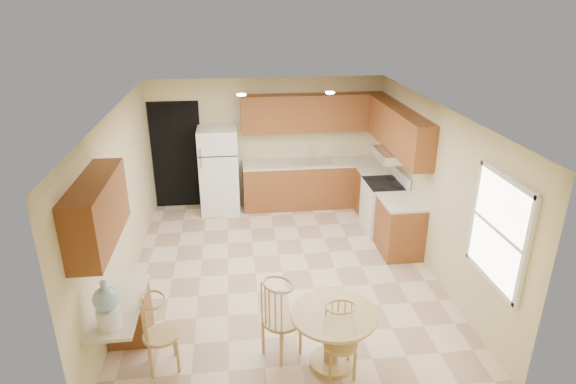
{
  "coord_description": "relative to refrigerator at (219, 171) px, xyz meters",
  "views": [
    {
      "loc": [
        -0.66,
        -6.31,
        3.92
      ],
      "look_at": [
        0.12,
        0.3,
        1.19
      ],
      "focal_mm": 30.0,
      "sensor_mm": 36.0,
      "label": 1
    }
  ],
  "objects": [
    {
      "name": "desk_top",
      "position": [
        -1.05,
        -4.1,
        -0.08
      ],
      "size": [
        0.5,
        1.2,
        0.04
      ],
      "primitive_type": "cube",
      "color": "beige",
      "rests_on": "desk_pedestal"
    },
    {
      "name": "wall_right",
      "position": [
        3.2,
        -2.4,
        0.42
      ],
      "size": [
        0.02,
        5.5,
        2.5
      ],
      "primitive_type": "cube",
      "color": "beige",
      "rests_on": "floor"
    },
    {
      "name": "can_light_b",
      "position": [
        1.85,
        -1.2,
        1.66
      ],
      "size": [
        0.14,
        0.14,
        0.02
      ],
      "primitive_type": "cylinder",
      "color": "white",
      "rests_on": "ceiling"
    },
    {
      "name": "desk_pedestal",
      "position": [
        -1.05,
        -3.72,
        -0.47
      ],
      "size": [
        0.48,
        0.42,
        0.72
      ],
      "primitive_type": "cube",
      "color": "brown",
      "rests_on": "floor"
    },
    {
      "name": "base_cab_right_b",
      "position": [
        2.9,
        -2.0,
        -0.39
      ],
      "size": [
        0.6,
        0.8,
        0.87
      ],
      "primitive_type": "cube",
      "color": "brown",
      "rests_on": "floor"
    },
    {
      "name": "counter_right_a",
      "position": [
        2.9,
        -0.54,
        0.06
      ],
      "size": [
        0.63,
        0.59,
        0.04
      ],
      "primitive_type": "cube",
      "color": "beige",
      "rests_on": "base_cab_right_a"
    },
    {
      "name": "upper_cab_back",
      "position": [
        1.83,
        0.19,
        1.02
      ],
      "size": [
        2.75,
        0.33,
        0.7
      ],
      "primitive_type": "cube",
      "color": "brown",
      "rests_on": "wall_back"
    },
    {
      "name": "floor",
      "position": [
        0.95,
        -2.4,
        -0.83
      ],
      "size": [
        5.5,
        5.5,
        0.0
      ],
      "primitive_type": "plane",
      "color": "beige",
      "rests_on": "ground"
    },
    {
      "name": "stove",
      "position": [
        2.88,
        -1.22,
        -0.36
      ],
      "size": [
        0.65,
        0.76,
        1.09
      ],
      "color": "white",
      "rests_on": "floor"
    },
    {
      "name": "ceiling",
      "position": [
        0.95,
        -2.4,
        1.67
      ],
      "size": [
        4.5,
        5.5,
        0.02
      ],
      "primitive_type": "cube",
      "color": "white",
      "rests_on": "wall_back"
    },
    {
      "name": "sink",
      "position": [
        1.8,
        0.05,
        0.09
      ],
      "size": [
        0.78,
        0.44,
        0.01
      ],
      "primitive_type": "cube",
      "color": "silver",
      "rests_on": "counter_back"
    },
    {
      "name": "refrigerator",
      "position": [
        0.0,
        0.0,
        0.0
      ],
      "size": [
        0.73,
        0.71,
        1.65
      ],
      "color": "white",
      "rests_on": "floor"
    },
    {
      "name": "window",
      "position": [
        3.18,
        -4.25,
        0.67
      ],
      "size": [
        0.06,
        1.12,
        1.3
      ],
      "color": "white",
      "rests_on": "wall_right"
    },
    {
      "name": "chair_table_a",
      "position": [
        0.75,
        -4.29,
        -0.23
      ],
      "size": [
        0.43,
        0.54,
        0.97
      ],
      "rotation": [
        0.0,
        0.0,
        -0.92
      ],
      "color": "tan",
      "rests_on": "floor"
    },
    {
      "name": "can_light_a",
      "position": [
        0.45,
        -1.2,
        1.66
      ],
      "size": [
        0.14,
        0.14,
        0.02
      ],
      "primitive_type": "cylinder",
      "color": "white",
      "rests_on": "ceiling"
    },
    {
      "name": "chair_table_b",
      "position": [
        1.35,
        -4.68,
        -0.3
      ],
      "size": [
        0.38,
        0.38,
        0.85
      ],
      "rotation": [
        0.0,
        0.0,
        3.15
      ],
      "color": "tan",
      "rests_on": "floor"
    },
    {
      "name": "wall_front",
      "position": [
        0.95,
        -5.15,
        0.42
      ],
      "size": [
        4.5,
        0.02,
        2.5
      ],
      "primitive_type": "cube",
      "color": "beige",
      "rests_on": "floor"
    },
    {
      "name": "counter_right_b",
      "position": [
        2.9,
        -2.0,
        0.06
      ],
      "size": [
        0.63,
        0.8,
        0.04
      ],
      "primitive_type": "cube",
      "color": "beige",
      "rests_on": "base_cab_right_b"
    },
    {
      "name": "wall_back",
      "position": [
        0.95,
        0.35,
        0.42
      ],
      "size": [
        4.5,
        0.02,
        2.5
      ],
      "primitive_type": "cube",
      "color": "beige",
      "rests_on": "floor"
    },
    {
      "name": "upper_cab_right",
      "position": [
        3.04,
        -1.19,
        1.02
      ],
      "size": [
        0.33,
        2.42,
        0.7
      ],
      "primitive_type": "cube",
      "color": "brown",
      "rests_on": "wall_right"
    },
    {
      "name": "counter_back",
      "position": [
        1.83,
        0.05,
        0.06
      ],
      "size": [
        2.75,
        0.63,
        0.04
      ],
      "primitive_type": "cube",
      "color": "beige",
      "rests_on": "base_cab_back"
    },
    {
      "name": "wall_left",
      "position": [
        -1.3,
        -2.4,
        0.42
      ],
      "size": [
        0.02,
        5.5,
        2.5
      ],
      "primitive_type": "cube",
      "color": "beige",
      "rests_on": "floor"
    },
    {
      "name": "dining_table",
      "position": [
        1.3,
        -4.45,
        -0.36
      ],
      "size": [
        0.95,
        0.95,
        0.71
      ],
      "rotation": [
        0.0,
        0.0,
        0.03
      ],
      "color": "tan",
      "rests_on": "floor"
    },
    {
      "name": "range_hood",
      "position": [
        2.95,
        -1.22,
        0.59
      ],
      "size": [
        0.5,
        0.76,
        0.14
      ],
      "primitive_type": "cube",
      "color": "silver",
      "rests_on": "upper_cab_right"
    },
    {
      "name": "doorway",
      "position": [
        -0.8,
        0.34,
        0.22
      ],
      "size": [
        0.9,
        0.02,
        2.1
      ],
      "primitive_type": "cube",
      "color": "black",
      "rests_on": "floor"
    },
    {
      "name": "base_cab_right_a",
      "position": [
        2.9,
        -0.54,
        -0.39
      ],
      "size": [
        0.6,
        0.59,
        0.87
      ],
      "primitive_type": "cube",
      "color": "brown",
      "rests_on": "floor"
    },
    {
      "name": "chair_desk",
      "position": [
        -0.6,
        -4.35,
        -0.27
      ],
      "size": [
        0.4,
        0.52,
        0.91
      ],
      "rotation": [
        0.0,
        0.0,
        -1.33
      ],
      "color": "tan",
      "rests_on": "floor"
    },
    {
      "name": "upper_cab_left",
      "position": [
        -1.13,
        -4.0,
        1.02
      ],
      "size": [
        0.33,
        1.4,
        0.7
      ],
      "primitive_type": "cube",
      "color": "brown",
      "rests_on": "wall_left"
    },
    {
      "name": "base_cab_back",
      "position": [
        1.83,
        0.05,
        -0.39
      ],
      "size": [
        2.75,
        0.6,
        0.87
      ],
      "primitive_type": "cube",
      "color": "brown",
      "rests_on": "floor"
    },
    {
      "name": "water_crock",
      "position": [
        -1.05,
        -4.48,
        0.19
      ],
      "size": [
        0.26,
        0.26,
        0.53
      ],
      "color": "white",
      "rests_on": "desk_top"
    }
  ]
}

